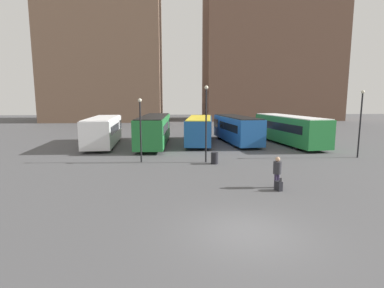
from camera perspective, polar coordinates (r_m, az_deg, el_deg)
The scene contains 14 objects.
ground_plane at distance 11.30m, azimuth 10.37°, elevation -16.30°, with size 160.00×160.00×0.00m, color #4C4C4F.
building_block_left at distance 70.84m, azimuth -16.09°, elevation 17.49°, with size 23.72×17.72×32.07m.
building_block_right at distance 73.39m, azimuth 14.82°, elevation 19.43°, with size 29.53×13.48×37.65m.
bus_0 at distance 31.60m, azimuth -16.54°, elevation 2.51°, with size 3.20×9.83×2.87m.
bus_1 at distance 30.99m, azimuth -7.19°, elevation 2.85°, with size 3.12×11.76×3.01m.
bus_2 at distance 31.98m, azimuth 1.45°, elevation 2.85°, with size 3.74×10.08×2.78m.
bus_3 at distance 32.67m, azimuth 8.41°, elevation 2.97°, with size 3.49×10.37×2.87m.
bus_4 at distance 32.98m, azimuth 17.87°, elevation 2.80°, with size 4.02×11.66×2.97m.
traveler at distance 16.62m, azimuth 15.94°, elevation -4.69°, with size 0.55×0.55×1.68m.
suitcase at distance 16.32m, azimuth 16.15°, elevation -7.66°, with size 0.36×0.46×0.71m.
lamp_post_0 at distance 22.51m, azimuth -9.79°, elevation 3.72°, with size 0.28×0.28×4.76m.
lamp_post_1 at distance 22.09m, azimuth 2.71°, elevation 5.01°, with size 0.28×0.28×5.68m.
lamp_post_2 at distance 27.45m, azimuth 29.45°, elevation 4.30°, with size 0.28×0.28×5.39m.
trash_bin at distance 21.99m, azimuth 4.32°, elevation -2.69°, with size 0.52×0.52×0.85m.
Camera 1 is at (-2.62, -9.92, 4.74)m, focal length 28.00 mm.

